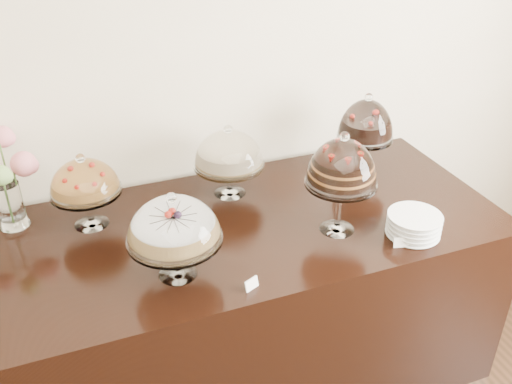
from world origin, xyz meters
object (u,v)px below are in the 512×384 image
object	(u,v)px
display_counter	(252,300)
cake_stand_fruit_tart	(84,181)
cake_stand_cheesecake	(229,152)
plate_stack	(414,225)
cake_stand_sugar_sponge	(174,224)
cake_stand_dark_choco	(366,123)
flower_vase	(6,179)
cake_stand_choco_layer	(342,166)

from	to	relation	value
display_counter	cake_stand_fruit_tart	bearing A→B (deg)	160.10
cake_stand_cheesecake	plate_stack	world-z (taller)	cake_stand_cheesecake
cake_stand_sugar_sponge	cake_stand_fruit_tart	size ratio (longest dim) A/B	1.06
cake_stand_cheesecake	cake_stand_dark_choco	world-z (taller)	cake_stand_dark_choco
cake_stand_sugar_sponge	flower_vase	xyz separation A→B (m)	(-0.57, 0.60, -0.01)
display_counter	cake_stand_choco_layer	bearing A→B (deg)	-29.68
cake_stand_choco_layer	cake_stand_dark_choco	distance (m)	0.54
cake_stand_sugar_sponge	cake_stand_dark_choco	size ratio (longest dim) A/B	0.85
display_counter	cake_stand_dark_choco	xyz separation A→B (m)	(0.67, 0.22, 0.72)
cake_stand_cheesecake	cake_stand_choco_layer	bearing A→B (deg)	-53.89
cake_stand_cheesecake	cake_stand_dark_choco	distance (m)	0.69
display_counter	cake_stand_sugar_sponge	world-z (taller)	cake_stand_sugar_sponge
cake_stand_cheesecake	cake_stand_dark_choco	xyz separation A→B (m)	(0.68, -0.05, 0.06)
cake_stand_choco_layer	cake_stand_fruit_tart	distance (m)	1.07
cake_stand_cheesecake	cake_stand_fruit_tart	bearing A→B (deg)	-177.14
flower_vase	cake_stand_sugar_sponge	bearing A→B (deg)	-46.61
cake_stand_cheesecake	cake_stand_dark_choco	bearing A→B (deg)	-4.27
cake_stand_dark_choco	plate_stack	size ratio (longest dim) A/B	1.92
plate_stack	cake_stand_sugar_sponge	bearing A→B (deg)	174.32
cake_stand_fruit_tart	flower_vase	xyz separation A→B (m)	(-0.30, 0.13, 0.00)
flower_vase	plate_stack	size ratio (longest dim) A/B	1.84
cake_stand_choco_layer	cake_stand_cheesecake	bearing A→B (deg)	126.11
plate_stack	cake_stand_choco_layer	bearing A→B (deg)	151.77
cake_stand_fruit_tart	flower_vase	distance (m)	0.33
display_counter	cake_stand_dark_choco	size ratio (longest dim) A/B	5.17
cake_stand_choco_layer	flower_vase	world-z (taller)	cake_stand_choco_layer
display_counter	cake_stand_fruit_tart	distance (m)	0.97
display_counter	cake_stand_cheesecake	distance (m)	0.72
flower_vase	cake_stand_dark_choco	bearing A→B (deg)	-5.09
cake_stand_sugar_sponge	flower_vase	bearing A→B (deg)	133.39
cake_stand_cheesecake	flower_vase	size ratio (longest dim) A/B	0.86
cake_stand_sugar_sponge	cake_stand_choco_layer	distance (m)	0.72
cake_stand_fruit_tart	plate_stack	xyz separation A→B (m)	(1.26, -0.57, -0.17)
cake_stand_dark_choco	flower_vase	xyz separation A→B (m)	(-1.64, 0.15, -0.05)
cake_stand_sugar_sponge	cake_stand_cheesecake	bearing A→B (deg)	52.81
cake_stand_dark_choco	cake_stand_fruit_tart	bearing A→B (deg)	179.20
cake_stand_sugar_sponge	cake_stand_cheesecake	size ratio (longest dim) A/B	1.03
display_counter	cake_stand_cheesecake	bearing A→B (deg)	92.03
display_counter	flower_vase	distance (m)	1.23
cake_stand_sugar_sponge	cake_stand_fruit_tart	distance (m)	0.54
display_counter	cake_stand_cheesecake	xyz separation A→B (m)	(-0.01, 0.27, 0.67)
cake_stand_dark_choco	cake_stand_fruit_tart	xyz separation A→B (m)	(-1.33, 0.02, -0.05)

